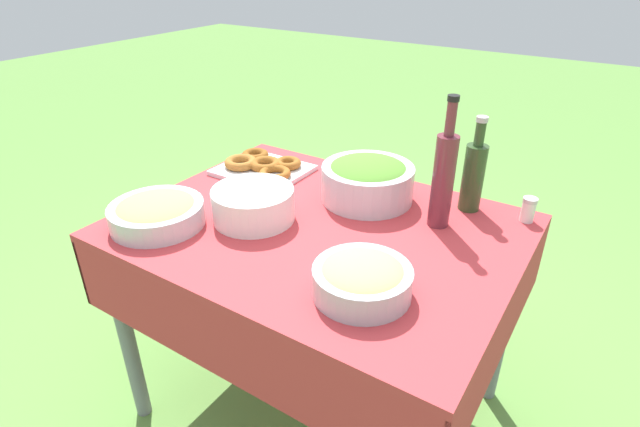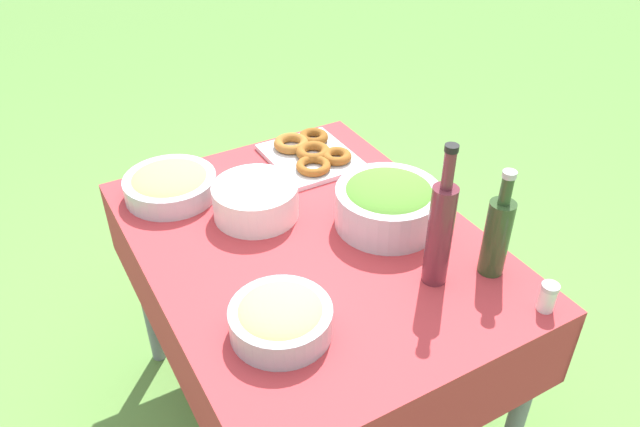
# 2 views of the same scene
# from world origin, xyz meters

# --- Properties ---
(ground_plane) EXTENTS (14.00, 14.00, 0.00)m
(ground_plane) POSITION_xyz_m (0.00, 0.00, 0.00)
(ground_plane) COLOR #609342
(picnic_table) EXTENTS (1.12, 0.86, 0.74)m
(picnic_table) POSITION_xyz_m (0.00, 0.00, 0.63)
(picnic_table) COLOR #B73338
(picnic_table) RESTS_ON ground_plane
(salad_bowl) EXTENTS (0.29, 0.29, 0.13)m
(salad_bowl) POSITION_xyz_m (0.04, 0.22, 0.81)
(salad_bowl) COLOR silver
(salad_bowl) RESTS_ON picnic_table
(pasta_bowl) EXTENTS (0.23, 0.23, 0.09)m
(pasta_bowl) POSITION_xyz_m (0.26, -0.22, 0.78)
(pasta_bowl) COLOR #B2B7BC
(pasta_bowl) RESTS_ON picnic_table
(donut_platter) EXTENTS (0.31, 0.26, 0.05)m
(donut_platter) POSITION_xyz_m (-0.38, 0.21, 0.76)
(donut_platter) COLOR silver
(donut_platter) RESTS_ON picnic_table
(plate_stack) EXTENTS (0.24, 0.24, 0.10)m
(plate_stack) POSITION_xyz_m (-0.18, -0.08, 0.79)
(plate_stack) COLOR white
(plate_stack) RESTS_ON picnic_table
(olive_oil_bottle) EXTENTS (0.06, 0.06, 0.29)m
(olive_oil_bottle) POSITION_xyz_m (0.33, 0.33, 0.85)
(olive_oil_bottle) COLOR #2D4723
(olive_oil_bottle) RESTS_ON picnic_table
(wine_bottle) EXTENTS (0.06, 0.06, 0.38)m
(wine_bottle) POSITION_xyz_m (0.29, 0.19, 0.89)
(wine_bottle) COLOR maroon
(wine_bottle) RESTS_ON picnic_table
(bread_bowl) EXTENTS (0.27, 0.27, 0.08)m
(bread_bowl) POSITION_xyz_m (-0.39, -0.25, 0.78)
(bread_bowl) COLOR silver
(bread_bowl) RESTS_ON picnic_table
(salt_shaker) EXTENTS (0.04, 0.04, 0.07)m
(salt_shaker) POSITION_xyz_m (0.50, 0.35, 0.78)
(salt_shaker) COLOR white
(salt_shaker) RESTS_ON picnic_table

